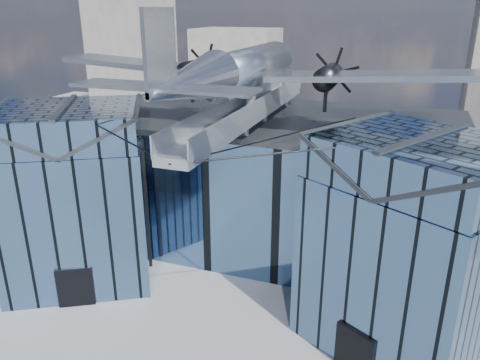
% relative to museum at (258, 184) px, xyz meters
% --- Properties ---
extents(ground_plane, '(120.00, 120.00, 0.00)m').
position_rel_museum_xyz_m(ground_plane, '(-0.00, -5.82, -5.54)').
color(ground_plane, gray).
extents(museum, '(32.88, 24.50, 17.60)m').
position_rel_museum_xyz_m(museum, '(0.00, 0.00, 0.00)').
color(museum, '#46678F').
rests_on(museum, ground).
extents(bg_towers, '(77.00, 24.50, 26.00)m').
position_rel_museum_xyz_m(bg_towers, '(1.45, 44.67, 4.47)').
color(bg_towers, gray).
rests_on(bg_towers, ground).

